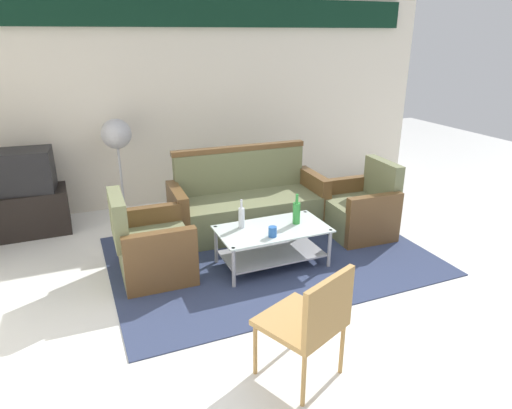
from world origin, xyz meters
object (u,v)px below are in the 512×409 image
(armchair_left, at_px, (151,248))
(bottle_green, at_px, (296,212))
(cup, at_px, (273,232))
(wicker_chair, at_px, (311,318))
(television, at_px, (25,171))
(tv_stand, at_px, (32,212))
(bottle_clear, at_px, (242,217))
(armchair_right, at_px, (360,211))
(coffee_table, at_px, (272,241))
(pedestal_fan, at_px, (117,140))
(couch, at_px, (248,205))

(armchair_left, xyz_separation_m, bottle_green, (1.43, -0.25, 0.24))
(cup, bearing_deg, armchair_left, 157.31)
(wicker_chair, bearing_deg, television, 94.70)
(bottle_green, bearing_deg, tv_stand, 144.27)
(bottle_clear, relative_size, tv_stand, 0.37)
(armchair_right, xyz_separation_m, bottle_green, (-1.00, -0.30, 0.24))
(cup, bearing_deg, coffee_table, 65.15)
(bottle_green, height_order, television, television)
(armchair_left, relative_size, bottle_clear, 2.88)
(coffee_table, relative_size, bottle_green, 3.50)
(tv_stand, bearing_deg, armchair_left, -54.95)
(coffee_table, height_order, bottle_clear, bottle_clear)
(coffee_table, xyz_separation_m, tv_stand, (-2.25, 1.84, -0.01))
(bottle_green, distance_m, television, 3.12)
(armchair_left, relative_size, bottle_green, 2.70)
(armchair_left, bearing_deg, pedestal_fan, -176.77)
(armchair_left, bearing_deg, tv_stand, -143.53)
(bottle_clear, bearing_deg, pedestal_fan, 117.94)
(pedestal_fan, height_order, wicker_chair, pedestal_fan)
(tv_stand, height_order, wicker_chair, wicker_chair)
(cup, xyz_separation_m, tv_stand, (-2.17, 2.01, -0.20))
(armchair_right, bearing_deg, coffee_table, 106.84)
(coffee_table, height_order, pedestal_fan, pedestal_fan)
(bottle_green, xyz_separation_m, pedestal_fan, (-1.48, 1.87, 0.48))
(armchair_right, distance_m, tv_stand, 3.84)
(bottle_clear, relative_size, wicker_chair, 0.35)
(pedestal_fan, distance_m, wicker_chair, 3.58)
(armchair_left, bearing_deg, armchair_right, 92.50)
(armchair_left, height_order, cup, armchair_left)
(couch, bearing_deg, armchair_right, 154.23)
(bottle_clear, relative_size, bottle_green, 0.94)
(bottle_clear, height_order, wicker_chair, wicker_chair)
(tv_stand, distance_m, pedestal_fan, 1.29)
(wicker_chair, bearing_deg, armchair_left, 87.67)
(coffee_table, height_order, television, television)
(armchair_left, height_order, pedestal_fan, pedestal_fan)
(bottle_green, relative_size, tv_stand, 0.39)
(cup, relative_size, television, 0.16)
(television, bearing_deg, armchair_left, 130.24)
(coffee_table, xyz_separation_m, pedestal_fan, (-1.21, 1.89, 0.74))
(couch, xyz_separation_m, tv_stand, (-2.36, 0.91, -0.06))
(bottle_clear, xyz_separation_m, television, (-1.98, 1.70, 0.24))
(coffee_table, xyz_separation_m, television, (-2.25, 1.84, 0.49))
(bottle_green, bearing_deg, bottle_clear, 168.16)
(couch, bearing_deg, cup, 82.42)
(bottle_clear, height_order, television, television)
(bottle_clear, xyz_separation_m, pedestal_fan, (-0.93, 1.75, 0.49))
(cup, bearing_deg, television, 137.11)
(bottle_clear, relative_size, pedestal_fan, 0.23)
(bottle_clear, relative_size, television, 0.46)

